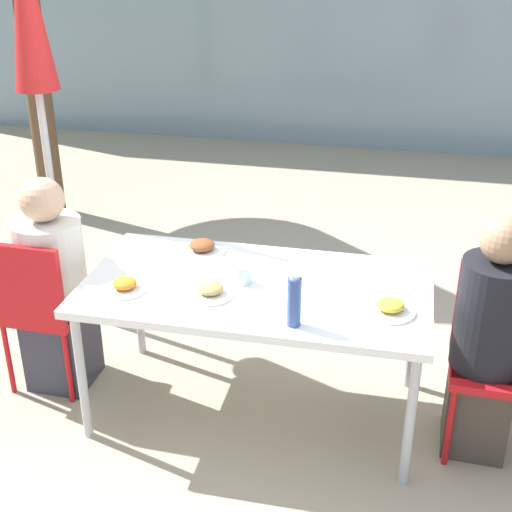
# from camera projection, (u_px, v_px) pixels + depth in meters

# --- Properties ---
(ground_plane) EXTENTS (24.00, 24.00, 0.00)m
(ground_plane) POSITION_uv_depth(u_px,v_px,m) (256.00, 408.00, 3.67)
(ground_plane) COLOR tan
(building_facade) EXTENTS (10.00, 0.20, 3.00)m
(building_facade) POSITION_uv_depth(u_px,v_px,m) (355.00, 0.00, 7.13)
(building_facade) COLOR gray
(building_facade) RESTS_ON ground
(dining_table) EXTENTS (1.63, 0.86, 0.73)m
(dining_table) POSITION_uv_depth(u_px,v_px,m) (256.00, 294.00, 3.38)
(dining_table) COLOR white
(dining_table) RESTS_ON ground
(chair_left) EXTENTS (0.41, 0.41, 0.88)m
(chair_left) POSITION_uv_depth(u_px,v_px,m) (39.00, 302.00, 3.61)
(chair_left) COLOR red
(chair_left) RESTS_ON ground
(person_left) EXTENTS (0.34, 0.34, 1.16)m
(person_left) POSITION_uv_depth(u_px,v_px,m) (55.00, 291.00, 3.66)
(person_left) COLOR #383842
(person_left) RESTS_ON ground
(chair_right) EXTENTS (0.42, 0.42, 0.88)m
(chair_right) POSITION_uv_depth(u_px,v_px,m) (496.00, 345.00, 3.26)
(chair_right) COLOR red
(chair_right) RESTS_ON ground
(person_right) EXTENTS (0.31, 0.31, 1.18)m
(person_right) POSITION_uv_depth(u_px,v_px,m) (487.00, 345.00, 3.18)
(person_right) COLOR #473D33
(person_right) RESTS_ON ground
(closed_umbrella) EXTENTS (0.36, 0.36, 2.35)m
(closed_umbrella) POSITION_uv_depth(u_px,v_px,m) (32.00, 45.00, 3.86)
(closed_umbrella) COLOR #333333
(closed_umbrella) RESTS_ON ground
(plate_0) EXTENTS (0.23, 0.23, 0.06)m
(plate_0) POSITION_uv_depth(u_px,v_px,m) (390.00, 308.00, 3.11)
(plate_0) COLOR white
(plate_0) RESTS_ON dining_table
(plate_1) EXTENTS (0.24, 0.24, 0.07)m
(plate_1) POSITION_uv_depth(u_px,v_px,m) (202.00, 248.00, 3.66)
(plate_1) COLOR white
(plate_1) RESTS_ON dining_table
(plate_2) EXTENTS (0.20, 0.20, 0.06)m
(plate_2) POSITION_uv_depth(u_px,v_px,m) (125.00, 286.00, 3.29)
(plate_2) COLOR white
(plate_2) RESTS_ON dining_table
(plate_3) EXTENTS (0.21, 0.21, 0.06)m
(plate_3) POSITION_uv_depth(u_px,v_px,m) (211.00, 291.00, 3.25)
(plate_3) COLOR white
(plate_3) RESTS_ON dining_table
(bottle) EXTENTS (0.06, 0.06, 0.24)m
(bottle) POSITION_uv_depth(u_px,v_px,m) (294.00, 301.00, 2.98)
(bottle) COLOR #334C8E
(bottle) RESTS_ON dining_table
(drinking_cup) EXTENTS (0.08, 0.08, 0.09)m
(drinking_cup) POSITION_uv_depth(u_px,v_px,m) (244.00, 274.00, 3.35)
(drinking_cup) COLOR silver
(drinking_cup) RESTS_ON dining_table
(salad_bowl) EXTENTS (0.16, 0.16, 0.05)m
(salad_bowl) POSITION_uv_depth(u_px,v_px,m) (211.00, 269.00, 3.44)
(salad_bowl) COLOR white
(salad_bowl) RESTS_ON dining_table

